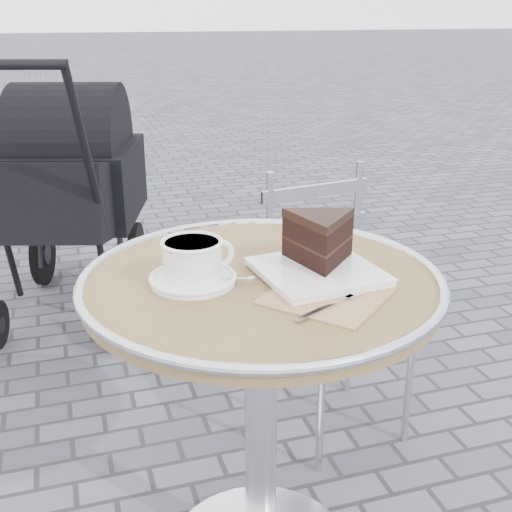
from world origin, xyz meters
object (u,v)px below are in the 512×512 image
object	(u,v)px
cake_plate_set	(320,246)
baby_stroller	(69,198)
cappuccino_set	(194,264)
cafe_table	(261,350)
bistro_chair	(325,272)

from	to	relation	value
cake_plate_set	baby_stroller	bearing A→B (deg)	99.82
cappuccino_set	baby_stroller	xyz separation A→B (m)	(-0.20, 1.58, -0.28)
cafe_table	cappuccino_set	xyz separation A→B (m)	(-0.13, 0.01, 0.20)
cappuccino_set	bistro_chair	size ratio (longest dim) A/B	0.24
cafe_table	bistro_chair	bearing A→B (deg)	54.50
cafe_table	cappuccino_set	world-z (taller)	cappuccino_set
bistro_chair	baby_stroller	bearing A→B (deg)	113.68
bistro_chair	baby_stroller	world-z (taller)	baby_stroller
cake_plate_set	bistro_chair	size ratio (longest dim) A/B	0.46
cappuccino_set	baby_stroller	bearing A→B (deg)	85.04
cafe_table	baby_stroller	distance (m)	1.63
cafe_table	cake_plate_set	world-z (taller)	cake_plate_set
cafe_table	bistro_chair	xyz separation A→B (m)	(0.37, 0.52, -0.07)
cafe_table	cappuccino_set	distance (m)	0.24
bistro_chair	cappuccino_set	bearing A→B (deg)	-144.13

